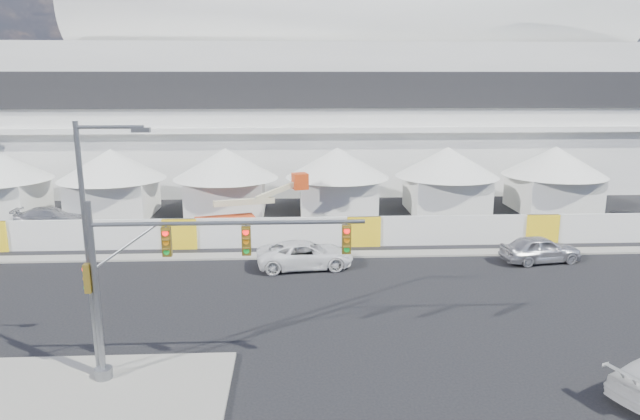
{
  "coord_description": "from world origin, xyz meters",
  "views": [
    {
      "loc": [
        1.33,
        -21.61,
        10.9
      ],
      "look_at": [
        2.89,
        10.0,
        3.53
      ],
      "focal_mm": 32.0,
      "sensor_mm": 36.0,
      "label": 1
    }
  ],
  "objects_px": {
    "sedan_silver": "(540,249)",
    "pickup_curb": "(305,255)",
    "traffic_mast": "(159,280)",
    "boom_lift": "(237,219)",
    "streetlight_median": "(93,234)",
    "lot_car_c": "(51,217)",
    "lot_car_b": "(630,221)"
  },
  "relations": [
    {
      "from": "pickup_curb",
      "to": "streetlight_median",
      "type": "bearing_deg",
      "value": 141.48
    },
    {
      "from": "boom_lift",
      "to": "pickup_curb",
      "type": "bearing_deg",
      "value": -73.26
    },
    {
      "from": "lot_car_c",
      "to": "traffic_mast",
      "type": "distance_m",
      "value": 26.53
    },
    {
      "from": "traffic_mast",
      "to": "streetlight_median",
      "type": "xyz_separation_m",
      "value": [
        -2.3,
        0.45,
        1.58
      ]
    },
    {
      "from": "sedan_silver",
      "to": "lot_car_c",
      "type": "distance_m",
      "value": 34.37
    },
    {
      "from": "lot_car_c",
      "to": "streetlight_median",
      "type": "height_order",
      "value": "streetlight_median"
    },
    {
      "from": "pickup_curb",
      "to": "streetlight_median",
      "type": "distance_m",
      "value": 15.14
    },
    {
      "from": "sedan_silver",
      "to": "pickup_curb",
      "type": "bearing_deg",
      "value": 82.7
    },
    {
      "from": "boom_lift",
      "to": "lot_car_b",
      "type": "bearing_deg",
      "value": -16.9
    },
    {
      "from": "lot_car_b",
      "to": "boom_lift",
      "type": "distance_m",
      "value": 28.24
    },
    {
      "from": "sedan_silver",
      "to": "pickup_curb",
      "type": "xyz_separation_m",
      "value": [
        -14.23,
        -0.33,
        -0.03
      ]
    },
    {
      "from": "lot_car_b",
      "to": "streetlight_median",
      "type": "relative_size",
      "value": 0.52
    },
    {
      "from": "traffic_mast",
      "to": "boom_lift",
      "type": "bearing_deg",
      "value": 87.72
    },
    {
      "from": "lot_car_b",
      "to": "streetlight_median",
      "type": "bearing_deg",
      "value": 118.55
    },
    {
      "from": "pickup_curb",
      "to": "streetlight_median",
      "type": "relative_size",
      "value": 0.61
    },
    {
      "from": "boom_lift",
      "to": "lot_car_c",
      "type": "bearing_deg",
      "value": 153.3
    },
    {
      "from": "sedan_silver",
      "to": "traffic_mast",
      "type": "height_order",
      "value": "traffic_mast"
    },
    {
      "from": "lot_car_c",
      "to": "sedan_silver",
      "type": "bearing_deg",
      "value": -109.24
    },
    {
      "from": "lot_car_b",
      "to": "lot_car_c",
      "type": "relative_size",
      "value": 0.94
    },
    {
      "from": "pickup_curb",
      "to": "boom_lift",
      "type": "distance_m",
      "value": 8.77
    },
    {
      "from": "lot_car_b",
      "to": "lot_car_c",
      "type": "bearing_deg",
      "value": 82.81
    },
    {
      "from": "streetlight_median",
      "to": "boom_lift",
      "type": "bearing_deg",
      "value": 81.01
    },
    {
      "from": "pickup_curb",
      "to": "traffic_mast",
      "type": "bearing_deg",
      "value": 150.62
    },
    {
      "from": "lot_car_c",
      "to": "streetlight_median",
      "type": "xyz_separation_m",
      "value": [
        10.94,
        -22.32,
        4.76
      ]
    },
    {
      "from": "lot_car_c",
      "to": "traffic_mast",
      "type": "relative_size",
      "value": 0.52
    },
    {
      "from": "lot_car_b",
      "to": "boom_lift",
      "type": "bearing_deg",
      "value": 86.1
    },
    {
      "from": "sedan_silver",
      "to": "boom_lift",
      "type": "distance_m",
      "value": 20.18
    },
    {
      "from": "lot_car_b",
      "to": "lot_car_c",
      "type": "distance_m",
      "value": 42.4
    },
    {
      "from": "lot_car_c",
      "to": "boom_lift",
      "type": "xyz_separation_m",
      "value": [
        14.03,
        -2.79,
        0.37
      ]
    },
    {
      "from": "lot_car_b",
      "to": "boom_lift",
      "type": "relative_size",
      "value": 0.57
    },
    {
      "from": "sedan_silver",
      "to": "traffic_mast",
      "type": "relative_size",
      "value": 0.49
    },
    {
      "from": "lot_car_c",
      "to": "boom_lift",
      "type": "distance_m",
      "value": 14.31
    }
  ]
}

